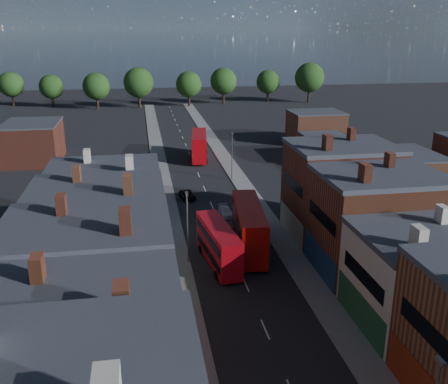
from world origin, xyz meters
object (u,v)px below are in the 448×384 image
object	(u,v)px
car_2	(187,195)
bus_1	(249,227)
car_3	(226,211)
bus_0	(218,244)
bus_2	(199,145)

from	to	relation	value
car_2	bus_1	bearing A→B (deg)	-82.64
bus_1	car_2	distance (m)	20.34
bus_1	car_3	world-z (taller)	bus_1
car_3	bus_0	bearing A→B (deg)	-107.38
bus_1	bus_2	size ratio (longest dim) A/B	1.04
car_2	bus_2	bearing A→B (deg)	71.16
bus_0	car_2	world-z (taller)	bus_0
bus_0	car_3	bearing A→B (deg)	70.05
bus_0	bus_2	world-z (taller)	bus_2
bus_2	car_3	world-z (taller)	bus_2
bus_0	bus_1	xyz separation A→B (m)	(4.02, 2.98, 0.48)
bus_1	bus_0	bearing A→B (deg)	-137.70
car_2	car_3	xyz separation A→B (m)	(4.53, -7.89, -0.02)
bus_2	car_3	size ratio (longest dim) A/B	3.08
car_2	car_3	world-z (taller)	car_2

